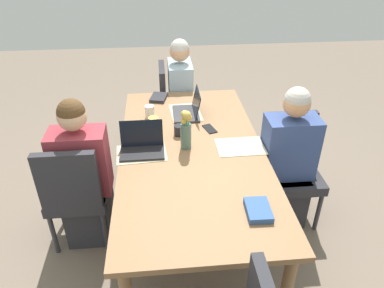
{
  "coord_description": "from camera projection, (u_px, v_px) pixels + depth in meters",
  "views": [
    {
      "loc": [
        2.26,
        -0.22,
        2.2
      ],
      "look_at": [
        0.0,
        0.0,
        0.78
      ],
      "focal_mm": 33.95,
      "sensor_mm": 36.0,
      "label": 1
    }
  ],
  "objects": [
    {
      "name": "chair_near_left_mid",
      "position": [
        75.0,
        190.0,
        2.66
      ],
      "size": [
        0.44,
        0.44,
        0.9
      ],
      "color": "#2D2D33",
      "rests_on": "ground_plane"
    },
    {
      "name": "person_head_left_left_near",
      "position": [
        181.0,
        101.0,
        3.9
      ],
      "size": [
        0.4,
        0.36,
        1.19
      ],
      "color": "#2D2D33",
      "rests_on": "ground_plane"
    },
    {
      "name": "dining_table",
      "position": [
        192.0,
        157.0,
        2.74
      ],
      "size": [
        2.13,
        1.07,
        0.73
      ],
      "color": "olive",
      "rests_on": "ground_plane"
    },
    {
      "name": "coffee_mug_near_right",
      "position": [
        179.0,
        130.0,
        2.86
      ],
      "size": [
        0.08,
        0.08,
        0.08
      ],
      "primitive_type": "cylinder",
      "color": "#232328",
      "rests_on": "dining_table"
    },
    {
      "name": "placemat_far_left_far",
      "position": [
        240.0,
        146.0,
        2.74
      ],
      "size": [
        0.27,
        0.36,
        0.0
      ],
      "primitive_type": "cube",
      "rotation": [
        0.0,
        0.0,
        -1.55
      ],
      "color": "beige",
      "rests_on": "dining_table"
    },
    {
      "name": "laptop_head_left_left_near",
      "position": [
        189.0,
        110.0,
        3.16
      ],
      "size": [
        0.32,
        0.22,
        0.21
      ],
      "color": "#38383D",
      "rests_on": "dining_table"
    },
    {
      "name": "book_blue_cover",
      "position": [
        258.0,
        210.0,
        2.12
      ],
      "size": [
        0.2,
        0.15,
        0.04
      ],
      "primitive_type": "cube",
      "rotation": [
        0.0,
        0.0,
        -0.03
      ],
      "color": "#335693",
      "rests_on": "dining_table"
    },
    {
      "name": "coffee_mug_centre_left",
      "position": [
        150.0,
        112.0,
        3.11
      ],
      "size": [
        0.08,
        0.08,
        0.11
      ],
      "primitive_type": "cylinder",
      "color": "white",
      "rests_on": "dining_table"
    },
    {
      "name": "ground_plane",
      "position": [
        192.0,
        222.0,
        3.09
      ],
      "size": [
        10.0,
        10.0,
        0.0
      ],
      "primitive_type": "plane",
      "color": "#756656"
    },
    {
      "name": "chair_head_left_left_near",
      "position": [
        174.0,
        101.0,
        3.96
      ],
      "size": [
        0.44,
        0.44,
        0.9
      ],
      "color": "#2D2D33",
      "rests_on": "ground_plane"
    },
    {
      "name": "laptop_near_left_mid",
      "position": [
        142.0,
        146.0,
        2.66
      ],
      "size": [
        0.22,
        0.32,
        0.21
      ],
      "color": "black",
      "rests_on": "dining_table"
    },
    {
      "name": "person_near_left_mid",
      "position": [
        85.0,
        181.0,
        2.72
      ],
      "size": [
        0.36,
        0.4,
        1.19
      ],
      "color": "#2D2D33",
      "rests_on": "ground_plane"
    },
    {
      "name": "placemat_near_left_mid",
      "position": [
        142.0,
        153.0,
        2.66
      ],
      "size": [
        0.29,
        0.38,
        0.0
      ],
      "primitive_type": "cube",
      "rotation": [
        0.0,
        0.0,
        1.64
      ],
      "color": "beige",
      "rests_on": "dining_table"
    },
    {
      "name": "chair_far_left_far",
      "position": [
        290.0,
        163.0,
        2.97
      ],
      "size": [
        0.44,
        0.44,
        0.9
      ],
      "color": "#2D2D33",
      "rests_on": "ground_plane"
    },
    {
      "name": "phone_black",
      "position": [
        210.0,
        129.0,
        2.96
      ],
      "size": [
        0.16,
        0.11,
        0.01
      ],
      "primitive_type": "cube",
      "rotation": [
        0.0,
        0.0,
        0.31
      ],
      "color": "black",
      "rests_on": "dining_table"
    },
    {
      "name": "placemat_head_left_left_near",
      "position": [
        186.0,
        113.0,
        3.21
      ],
      "size": [
        0.38,
        0.29,
        0.0
      ],
      "primitive_type": "cube",
      "rotation": [
        0.0,
        0.0,
        0.08
      ],
      "color": "beige",
      "rests_on": "dining_table"
    },
    {
      "name": "coffee_mug_near_left",
      "position": [
        154.0,
        123.0,
        2.94
      ],
      "size": [
        0.08,
        0.08,
        0.1
      ],
      "primitive_type": "cylinder",
      "color": "#DBC64C",
      "rests_on": "dining_table"
    },
    {
      "name": "person_far_left_far",
      "position": [
        286.0,
        166.0,
        2.88
      ],
      "size": [
        0.36,
        0.4,
        1.19
      ],
      "color": "#2D2D33",
      "rests_on": "ground_plane"
    },
    {
      "name": "flower_vase",
      "position": [
        186.0,
        129.0,
        2.64
      ],
      "size": [
        0.1,
        0.09,
        0.32
      ],
      "color": "#4C6B60",
      "rests_on": "dining_table"
    },
    {
      "name": "book_red_cover",
      "position": [
        159.0,
        97.0,
        3.45
      ],
      "size": [
        0.23,
        0.18,
        0.03
      ],
      "primitive_type": "cube",
      "rotation": [
        0.0,
        0.0,
        -0.24
      ],
      "color": "#28282D",
      "rests_on": "dining_table"
    }
  ]
}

